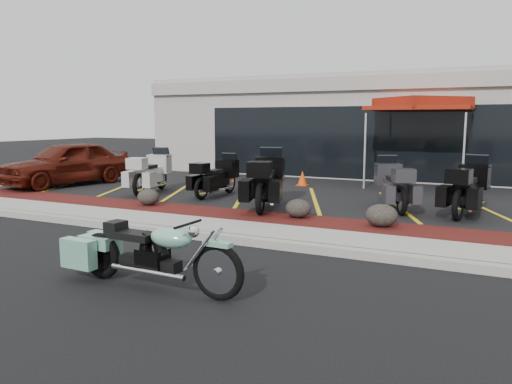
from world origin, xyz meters
The scene contains 18 objects.
ground centered at (0.00, 0.00, 0.00)m, with size 90.00×90.00×0.00m, color black.
curb centered at (0.00, 0.90, 0.07)m, with size 24.00×0.25×0.15m, color gray.
sidewalk centered at (0.00, 1.60, 0.07)m, with size 24.00×1.20×0.15m, color gray.
mulch_bed centered at (0.00, 2.80, 0.08)m, with size 24.00×1.20×0.16m, color #350D0C.
upper_lot centered at (0.00, 8.20, 0.07)m, with size 26.00×9.60×0.15m, color black.
dealership_building centered at (0.00, 14.47, 2.01)m, with size 18.00×8.16×4.00m.
boulder_left centered at (-3.50, 2.89, 0.37)m, with size 0.59×0.49×0.42m, color black.
boulder_mid centered at (0.52, 2.99, 0.37)m, with size 0.58×0.49×0.41m, color black.
boulder_right centered at (2.37, 2.84, 0.39)m, with size 0.65×0.54×0.46m, color black.
hero_cruiser centered at (1.29, -1.88, 0.50)m, with size 2.84×0.72×1.00m, color #76B798, non-canonical shape.
touring_white centered at (-5.02, 5.50, 0.81)m, with size 2.27×0.87×1.32m, color beige, non-canonical shape.
touring_black_front centered at (-2.72, 5.73, 0.75)m, with size 2.06×0.79×1.20m, color black, non-canonical shape.
touring_black_mid centered at (-0.89, 4.67, 0.88)m, with size 2.51×0.96×1.46m, color black, non-canonical shape.
touring_grey centered at (1.88, 5.75, 0.79)m, with size 2.19×0.83×1.27m, color #313035, non-canonical shape.
touring_black_rear centered at (3.98, 5.83, 0.82)m, with size 2.31×0.88×1.34m, color black, non-canonical shape.
parked_car centered at (-8.53, 5.02, 0.88)m, with size 1.73×4.31×1.47m, color #4C130A.
traffic_cone centered at (-1.36, 8.30, 0.39)m, with size 0.34×0.34×0.49m, color #E83F07.
popup_canopy centered at (2.10, 9.90, 2.77)m, with size 3.21×3.21×2.88m.
Camera 1 is at (4.38, -7.19, 2.29)m, focal length 35.00 mm.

